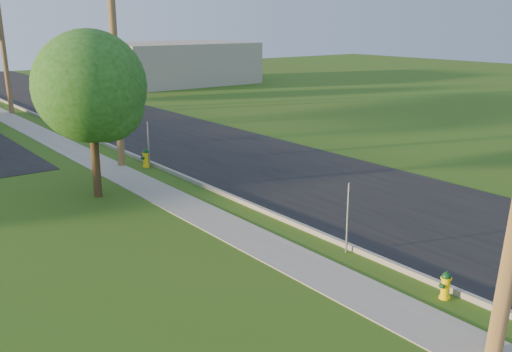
{
  "coord_description": "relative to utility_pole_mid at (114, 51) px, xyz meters",
  "views": [
    {
      "loc": [
        -10.54,
        -5.93,
        6.21
      ],
      "look_at": [
        0.0,
        8.0,
        1.4
      ],
      "focal_mm": 40.0,
      "sensor_mm": 36.0,
      "label": 1
    }
  ],
  "objects": [
    {
      "name": "sidewalk",
      "position": [
        -0.65,
        -7.0,
        -4.94
      ],
      "size": [
        1.5,
        120.0,
        0.03
      ],
      "primitive_type": "cube",
      "color": "gray",
      "rests_on": "ground"
    },
    {
      "name": "sign_post_far",
      "position": [
        0.85,
        11.2,
        -3.95
      ],
      "size": [
        0.05,
        0.04,
        2.0
      ],
      "primitive_type": "cube",
      "color": "gray",
      "rests_on": "ground"
    },
    {
      "name": "hydrant_mid",
      "position": [
        0.74,
        -0.89,
        -4.54
      ],
      "size": [
        0.43,
        0.39,
        0.84
      ],
      "color": "yellow",
      "rests_on": "ground"
    },
    {
      "name": "utility_pole_far",
      "position": [
        0.0,
        18.0,
        -0.15
      ],
      "size": [
        1.4,
        0.32,
        9.5
      ],
      "color": "brown",
      "rests_on": "ground"
    },
    {
      "name": "tree_verge",
      "position": [
        -2.48,
        -3.75,
        -1.13
      ],
      "size": [
        3.92,
        3.92,
        5.94
      ],
      "color": "#372617",
      "rests_on": "ground"
    },
    {
      "name": "sign_post_near",
      "position": [
        0.85,
        -12.8,
        -3.95
      ],
      "size": [
        0.05,
        0.04,
        2.0
      ],
      "primitive_type": "cube",
      "color": "gray",
      "rests_on": "ground"
    },
    {
      "name": "hydrant_near",
      "position": [
        0.72,
        -16.06,
        -4.62
      ],
      "size": [
        0.35,
        0.31,
        0.68
      ],
      "color": "yellow",
      "rests_on": "ground"
    },
    {
      "name": "sign_post_mid",
      "position": [
        0.85,
        -1.0,
        -3.95
      ],
      "size": [
        0.05,
        0.04,
        2.0
      ],
      "primitive_type": "cube",
      "color": "gray",
      "rests_on": "ground"
    },
    {
      "name": "ground_plane",
      "position": [
        0.6,
        -17.0,
        -4.95
      ],
      "size": [
        140.0,
        140.0,
        0.0
      ],
      "primitive_type": "plane",
      "color": "#395216",
      "rests_on": "ground"
    },
    {
      "name": "curb",
      "position": [
        1.1,
        -7.0,
        -4.88
      ],
      "size": [
        0.15,
        120.0,
        0.15
      ],
      "primitive_type": "cube",
      "color": "gray",
      "rests_on": "ground"
    },
    {
      "name": "distant_building",
      "position": [
        18.6,
        28.0,
        -2.95
      ],
      "size": [
        14.0,
        10.0,
        4.0
      ],
      "primitive_type": "cube",
      "color": "#9E9789",
      "rests_on": "ground"
    },
    {
      "name": "road",
      "position": [
        5.1,
        -7.0,
        -4.94
      ],
      "size": [
        8.0,
        120.0,
        0.02
      ],
      "primitive_type": "cube",
      "color": "black",
      "rests_on": "ground"
    },
    {
      "name": "utility_pole_mid",
      "position": [
        0.0,
        0.0,
        0.0
      ],
      "size": [
        1.4,
        0.32,
        9.8
      ],
      "color": "brown",
      "rests_on": "ground"
    },
    {
      "name": "hydrant_far",
      "position": [
        0.61,
        10.87,
        -4.6
      ],
      "size": [
        0.37,
        0.33,
        0.72
      ],
      "color": "yellow",
      "rests_on": "ground"
    }
  ]
}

